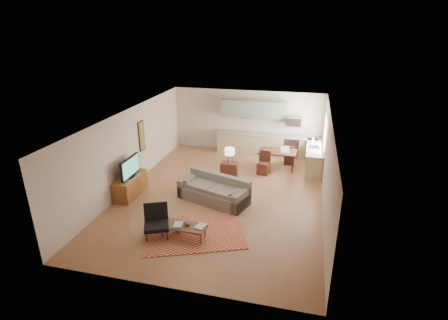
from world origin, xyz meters
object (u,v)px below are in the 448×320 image
(tv_credenza, at_px, (130,186))
(armchair, at_px, (156,222))
(console_table, at_px, (229,172))
(dining_table, at_px, (277,160))
(coffee_table, at_px, (184,231))
(sofa, at_px, (214,189))

(tv_credenza, bearing_deg, armchair, -47.81)
(console_table, distance_m, dining_table, 2.19)
(tv_credenza, xyz_separation_m, dining_table, (4.48, 3.44, 0.03))
(console_table, bearing_deg, coffee_table, -96.02)
(dining_table, bearing_deg, coffee_table, -109.11)
(sofa, bearing_deg, armchair, -93.77)
(sofa, relative_size, tv_credenza, 1.63)
(armchair, height_order, console_table, armchair)
(sofa, distance_m, armchair, 2.47)
(armchair, xyz_separation_m, dining_table, (2.63, 5.47, -0.06))
(sofa, xyz_separation_m, console_table, (0.14, 1.63, -0.06))
(coffee_table, relative_size, armchair, 1.47)
(coffee_table, distance_m, console_table, 3.82)
(console_table, bearing_deg, sofa, -95.40)
(armchair, xyz_separation_m, console_table, (1.09, 3.91, -0.07))
(armchair, distance_m, console_table, 4.06)
(coffee_table, height_order, dining_table, dining_table)
(sofa, xyz_separation_m, armchair, (-0.95, -2.28, 0.01))
(armchair, bearing_deg, coffee_table, -14.62)
(armchair, height_order, tv_credenza, armchair)
(armchair, relative_size, dining_table, 0.59)
(coffee_table, relative_size, tv_credenza, 0.86)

